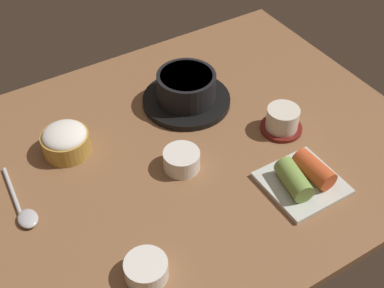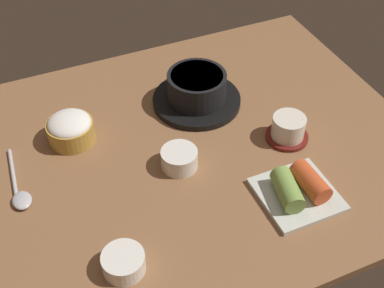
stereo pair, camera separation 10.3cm
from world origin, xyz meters
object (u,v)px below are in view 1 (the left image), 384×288
Objects in this scene: stone_pot at (186,91)px; spoon at (23,211)px; side_bowl_near at (146,269)px; tea_cup_with_saucer at (282,120)px; kimchi_plate at (303,178)px; banchan_cup_center at (182,160)px; rice_bowl at (65,140)px.

spoon is at bearing -164.43° from stone_pot.
side_bowl_near is at bearing -60.63° from spoon.
side_bowl_near is at bearing -158.14° from tea_cup_with_saucer.
spoon is at bearing 172.99° from tea_cup_with_saucer.
tea_cup_with_saucer reaches higher than spoon.
side_bowl_near is (-28.83, -35.08, -1.60)cm from stone_pot.
kimchi_plate is 1.94× the size of side_bowl_near.
banchan_cup_center reaches higher than side_bowl_near.
side_bowl_near is at bearing -133.93° from banchan_cup_center.
stone_pot is 45.43cm from side_bowl_near.
tea_cup_with_saucer reaches higher than banchan_cup_center.
stone_pot reaches higher than kimchi_plate.
stone_pot is 2.22× the size of tea_cup_with_saucer.
side_bowl_near is (-17.55, -18.22, -0.26)cm from banchan_cup_center.
stone_pot reaches higher than rice_bowl.
tea_cup_with_saucer is (41.73, -17.75, -0.44)cm from rice_bowl.
rice_bowl is 17.19cm from spoon.
stone_pot is 1.16× the size of spoon.
kimchi_plate is at bearing 3.19° from side_bowl_near.
tea_cup_with_saucer is 0.53× the size of spoon.
rice_bowl is at bearing 40.41° from spoon.
rice_bowl is at bearing 156.96° from tea_cup_with_saucer.
stone_pot is at bearing 100.34° from kimchi_plate.
banchan_cup_center is at bearing 136.79° from kimchi_plate.
tea_cup_with_saucer reaches higher than kimchi_plate.
banchan_cup_center is 0.43× the size of spoon.
stone_pot is at bearing 56.23° from banchan_cup_center.
rice_bowl is 0.69× the size of kimchi_plate.
spoon is (-48.03, 21.44, -1.36)cm from kimchi_plate.
tea_cup_with_saucer is at bearing -55.45° from stone_pot.
kimchi_plate is (35.08, -32.46, -1.14)cm from rice_bowl.
stone_pot reaches higher than banchan_cup_center.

